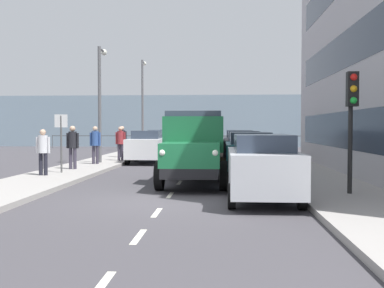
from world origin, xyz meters
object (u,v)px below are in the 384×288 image
object	(u,v)px
pedestrian_couple_b	(73,143)
pedestrian_by_lamp	(121,140)
car_silver_kerbside_near	(262,166)
car_black_kerbside_2	(243,148)
pedestrian_near_railing	(43,148)
car_white_oppositeside_0	(147,146)
car_red_oppositeside_2	(171,140)
car_teal_kerbside_1	(249,154)
traffic_light_near	(352,106)
street_sign	(61,133)
pedestrian_with_bag	(95,142)
car_navy_5_oppositeside_1	(162,143)
pedestrian_couple_a	(122,139)
lamp_post_far	(143,97)
car_grey_kerbside_3	(239,144)
lamp_post_promenade	(101,93)
truck_vintage_green	(194,149)

from	to	relation	value
pedestrian_couple_b	pedestrian_by_lamp	distance (m)	5.07
car_silver_kerbside_near	car_black_kerbside_2	bearing A→B (deg)	-90.00
pedestrian_near_railing	car_white_oppositeside_0	bearing A→B (deg)	-108.36
car_silver_kerbside_near	car_red_oppositeside_2	world-z (taller)	same
car_teal_kerbside_1	pedestrian_couple_b	world-z (taller)	pedestrian_couple_b
pedestrian_by_lamp	traffic_light_near	distance (m)	14.54
car_black_kerbside_2	traffic_light_near	world-z (taller)	traffic_light_near
street_sign	pedestrian_with_bag	bearing A→B (deg)	-92.32
car_black_kerbside_2	car_navy_5_oppositeside_1	bearing A→B (deg)	-56.22
car_black_kerbside_2	car_white_oppositeside_0	distance (m)	5.23
car_silver_kerbside_near	pedestrian_with_bag	xyz separation A→B (m)	(7.07, -9.59, 0.32)
car_teal_kerbside_1	pedestrian_couple_a	bearing A→B (deg)	-53.17
car_red_oppositeside_2	lamp_post_far	distance (m)	3.97
car_white_oppositeside_0	street_sign	bearing A→B (deg)	71.40
pedestrian_near_railing	street_sign	world-z (taller)	street_sign
car_navy_5_oppositeside_1	car_silver_kerbside_near	bearing A→B (deg)	105.49
car_grey_kerbside_3	car_white_oppositeside_0	world-z (taller)	same
car_grey_kerbside_3	pedestrian_by_lamp	size ratio (longest dim) A/B	2.55
pedestrian_near_railing	lamp_post_far	xyz separation A→B (m)	(-0.47, -18.69, 3.08)
car_teal_kerbside_1	car_grey_kerbside_3	bearing A→B (deg)	-90.00
car_teal_kerbside_1	pedestrian_with_bag	xyz separation A→B (m)	(7.07, -4.21, 0.32)
pedestrian_couple_b	car_black_kerbside_2	bearing A→B (deg)	-153.45
pedestrian_couple_a	lamp_post_promenade	xyz separation A→B (m)	(0.25, 3.82, 2.40)
car_silver_kerbside_near	car_navy_5_oppositeside_1	size ratio (longest dim) A/B	0.99
truck_vintage_green	lamp_post_far	distance (m)	20.86
car_white_oppositeside_0	lamp_post_promenade	distance (m)	3.74
car_white_oppositeside_0	car_grey_kerbside_3	bearing A→B (deg)	-143.37
traffic_light_near	pedestrian_with_bag	bearing A→B (deg)	-44.67
car_navy_5_oppositeside_1	pedestrian_couple_a	xyz separation A→B (m)	(1.86, 3.43, 0.33)
car_grey_kerbside_3	lamp_post_far	world-z (taller)	lamp_post_far
traffic_light_near	car_teal_kerbside_1	bearing A→B (deg)	-65.26
lamp_post_far	pedestrian_with_bag	bearing A→B (deg)	90.04
car_silver_kerbside_near	street_sign	bearing A→B (deg)	-36.70
car_silver_kerbside_near	street_sign	xyz separation A→B (m)	(7.24, -5.40, 0.79)
truck_vintage_green	pedestrian_couple_b	distance (m)	6.55
truck_vintage_green	car_black_kerbside_2	size ratio (longest dim) A/B	1.45
car_red_oppositeside_2	lamp_post_promenade	distance (m)	13.34
car_navy_5_oppositeside_1	pedestrian_couple_b	xyz separation A→B (m)	(2.30, 11.07, 0.33)
pedestrian_couple_b	pedestrian_couple_a	distance (m)	7.65
truck_vintage_green	pedestrian_near_railing	xyz separation A→B (m)	(5.60, -1.31, -0.04)
pedestrian_near_railing	car_red_oppositeside_2	bearing A→B (deg)	-97.64
pedestrian_near_railing	street_sign	distance (m)	1.22
car_white_oppositeside_0	lamp_post_promenade	size ratio (longest dim) A/B	0.69
pedestrian_with_bag	traffic_light_near	xyz separation A→B (m)	(-9.42, 9.32, 1.26)
lamp_post_far	street_sign	distance (m)	17.83
lamp_post_far	car_teal_kerbside_1	bearing A→B (deg)	111.84
car_black_kerbside_2	pedestrian_by_lamp	size ratio (longest dim) A/B	2.18
pedestrian_with_bag	truck_vintage_green	bearing A→B (deg)	128.02
pedestrian_near_railing	car_silver_kerbside_near	bearing A→B (deg)	150.03
truck_vintage_green	car_navy_5_oppositeside_1	world-z (taller)	truck_vintage_green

